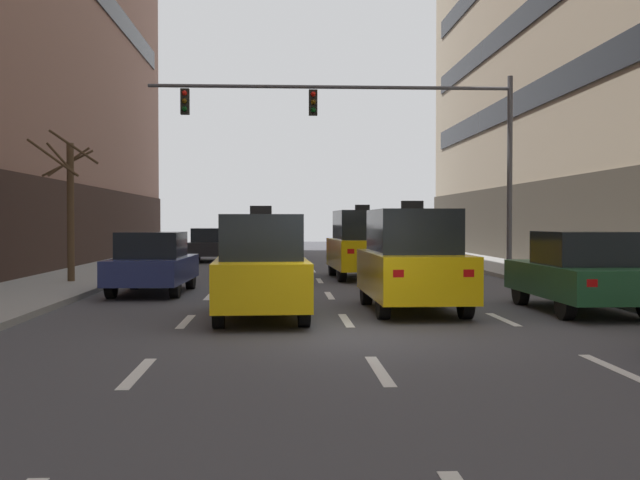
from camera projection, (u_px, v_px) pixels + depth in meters
ground_plane at (356, 336)px, 12.88m from camera, size 120.00×120.00×0.00m
lane_stripe_l1_s3 at (138, 373)px, 9.73m from camera, size 0.16×2.00×0.01m
lane_stripe_l1_s4 at (186, 321)px, 14.72m from camera, size 0.16×2.00×0.01m
lane_stripe_l1_s5 at (210, 296)px, 19.72m from camera, size 0.16×2.00×0.01m
lane_stripe_l1_s6 at (224, 281)px, 24.71m from camera, size 0.16×2.00×0.01m
lane_stripe_l1_s7 at (233, 271)px, 29.70m from camera, size 0.16×2.00×0.01m
lane_stripe_l1_s8 at (240, 264)px, 34.69m from camera, size 0.16×2.00×0.01m
lane_stripe_l1_s9 at (245, 258)px, 39.68m from camera, size 0.16×2.00×0.01m
lane_stripe_l1_s10 at (249, 254)px, 44.67m from camera, size 0.16×2.00×0.01m
lane_stripe_l2_s3 at (379, 370)px, 9.89m from camera, size 0.16×2.00×0.01m
lane_stripe_l2_s4 at (346, 320)px, 14.88m from camera, size 0.16×2.00×0.01m
lane_stripe_l2_s5 at (329, 295)px, 19.87m from camera, size 0.16×2.00×0.01m
lane_stripe_l2_s6 at (319, 281)px, 24.86m from camera, size 0.16×2.00×0.01m
lane_stripe_l2_s7 at (313, 271)px, 29.86m from camera, size 0.16×2.00×0.01m
lane_stripe_l2_s8 at (308, 264)px, 34.85m from camera, size 0.16×2.00×0.01m
lane_stripe_l2_s9 at (305, 258)px, 39.84m from camera, size 0.16×2.00×0.01m
lane_stripe_l2_s10 at (302, 254)px, 44.83m from camera, size 0.16×2.00×0.01m
lane_stripe_l3_s3 at (614, 368)px, 10.04m from camera, size 0.16×2.00×0.01m
lane_stripe_l3_s4 at (503, 319)px, 15.04m from camera, size 0.16×2.00×0.01m
lane_stripe_l3_s5 at (447, 295)px, 20.03m from camera, size 0.16×2.00×0.01m
lane_stripe_l3_s6 at (414, 280)px, 25.02m from camera, size 0.16×2.00×0.01m
lane_stripe_l3_s7 at (392, 270)px, 30.01m from camera, size 0.16×2.00×0.01m
lane_stripe_l3_s8 at (376, 263)px, 35.00m from camera, size 0.16×2.00×0.01m
lane_stripe_l3_s9 at (364, 258)px, 40.00m from camera, size 0.16×2.00×0.01m
lane_stripe_l3_s10 at (354, 254)px, 44.99m from camera, size 0.16×2.00×0.01m
car_driving_0 at (210, 245)px, 36.80m from camera, size 1.89×4.25×1.57m
taxi_driving_1 at (412, 261)px, 16.41m from camera, size 1.90×4.45×2.33m
taxi_driving_2 at (261, 267)px, 15.16m from camera, size 1.88×4.24×2.20m
taxi_driving_3 at (362, 245)px, 25.84m from camera, size 2.11×4.72×2.44m
car_driving_4 at (275, 241)px, 41.17m from camera, size 2.08×4.61×1.70m
car_driving_5 at (269, 253)px, 26.92m from camera, size 1.96×4.42×1.64m
car_driving_6 at (153, 263)px, 20.39m from camera, size 1.93×4.37×1.62m
car_parked_2 at (581, 272)px, 16.30m from camera, size 1.90×4.50×1.68m
traffic_signal_0 at (382, 127)px, 25.97m from camera, size 12.15×0.35×6.64m
street_tree_0 at (69, 202)px, 22.82m from camera, size 2.01×2.09×4.35m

